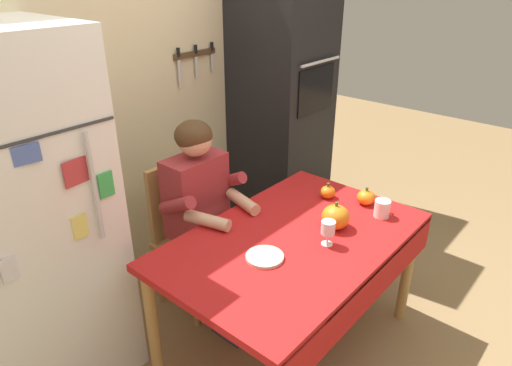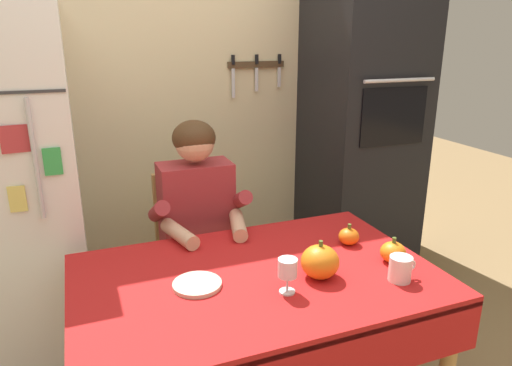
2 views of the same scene
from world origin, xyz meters
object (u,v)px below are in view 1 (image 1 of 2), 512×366
at_px(seated_person, 205,207).
at_px(pumpkin_small, 328,192).
at_px(dining_table, 296,252).
at_px(chair_behind_person, 186,229).
at_px(wall_oven, 281,103).
at_px(wine_glass, 328,229).
at_px(pumpkin_medium, 366,197).
at_px(pumpkin_large, 335,217).
at_px(refrigerator, 25,226).
at_px(coffee_mug, 382,208).
at_px(serving_tray, 265,257).

bearing_deg(seated_person, pumpkin_small, -40.84).
distance_m(dining_table, chair_behind_person, 0.81).
bearing_deg(wall_oven, wine_glass, -133.01).
distance_m(dining_table, pumpkin_medium, 0.58).
bearing_deg(chair_behind_person, pumpkin_large, -71.87).
bearing_deg(pumpkin_medium, pumpkin_small, 110.07).
distance_m(wine_glass, pumpkin_medium, 0.51).
height_order(pumpkin_medium, pumpkin_small, pumpkin_medium).
distance_m(wall_oven, pumpkin_small, 1.02).
distance_m(refrigerator, pumpkin_small, 1.62).
xyz_separation_m(refrigerator, chair_behind_person, (0.88, -0.09, -0.39)).
bearing_deg(coffee_mug, pumpkin_large, 154.17).
height_order(pumpkin_large, serving_tray, pumpkin_large).
bearing_deg(wall_oven, pumpkin_small, -125.50).
bearing_deg(seated_person, pumpkin_medium, -47.55).
distance_m(coffee_mug, serving_tray, 0.77).
xyz_separation_m(seated_person, pumpkin_small, (0.55, -0.48, 0.04)).
relative_size(wall_oven, pumpkin_medium, 19.46).
bearing_deg(seated_person, refrigerator, 162.35).
relative_size(seated_person, serving_tray, 6.81).
bearing_deg(wine_glass, pumpkin_medium, 6.76).
bearing_deg(wall_oven, seated_person, -164.14).
bearing_deg(wall_oven, pumpkin_large, -129.47).
bearing_deg(wine_glass, coffee_mug, -9.90).
relative_size(wall_oven, coffee_mug, 18.47).
xyz_separation_m(refrigerator, wine_glass, (1.00, -1.03, -0.07)).
bearing_deg(wine_glass, wall_oven, 46.99).
xyz_separation_m(refrigerator, seated_person, (0.88, -0.28, -0.16)).
bearing_deg(pumpkin_large, coffee_mug, -25.83).
bearing_deg(wine_glass, pumpkin_large, 18.99).
relative_size(wine_glass, serving_tray, 0.73).
relative_size(dining_table, wine_glass, 10.53).
xyz_separation_m(pumpkin_small, serving_tray, (-0.72, -0.11, -0.03)).
bearing_deg(pumpkin_small, wine_glass, -147.65).
height_order(wall_oven, pumpkin_small, wall_oven).
bearing_deg(wine_glass, serving_tray, 151.47).
bearing_deg(pumpkin_medium, coffee_mug, -116.77).
xyz_separation_m(seated_person, serving_tray, (-0.17, -0.59, 0.01)).
relative_size(coffee_mug, pumpkin_small, 1.18).
relative_size(chair_behind_person, pumpkin_small, 9.62).
xyz_separation_m(chair_behind_person, seated_person, (0.00, -0.19, 0.23)).
height_order(chair_behind_person, wine_glass, chair_behind_person).
bearing_deg(pumpkin_medium, wine_glass, -173.24).
relative_size(pumpkin_large, pumpkin_small, 1.58).
relative_size(wall_oven, serving_tray, 11.48).
bearing_deg(wall_oven, dining_table, -138.69).
xyz_separation_m(chair_behind_person, serving_tray, (-0.17, -0.78, 0.24)).
bearing_deg(pumpkin_large, dining_table, 157.52).
bearing_deg(seated_person, dining_table, -83.17).
relative_size(refrigerator, chair_behind_person, 1.94).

